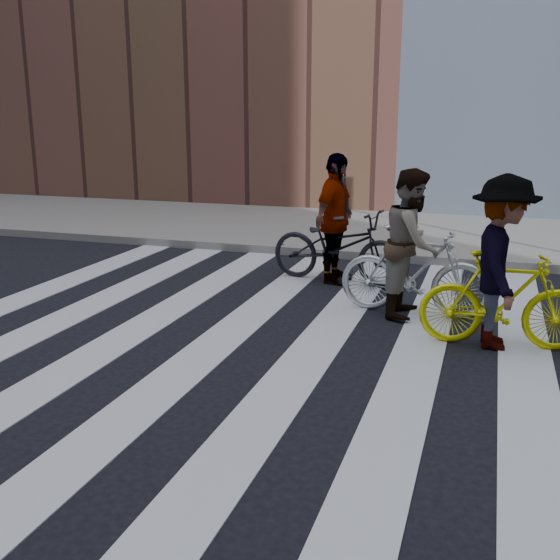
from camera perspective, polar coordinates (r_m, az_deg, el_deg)
The scene contains 9 objects.
ground at distance 7.01m, azimuth -2.33°, elevation -6.80°, with size 100.00×100.00×0.00m, color black.
sidewalk_far at distance 14.03m, azimuth 8.38°, elevation 4.17°, with size 100.00×5.00×0.15m, color gray.
zebra_crosswalk at distance 7.01m, azimuth -2.33°, elevation -6.76°, with size 8.25×10.00×0.01m.
bike_silver_mid at distance 8.49m, azimuth 11.63°, elevation 0.76°, with size 0.54×1.91×1.15m, color silver.
bike_yellow_right at distance 7.57m, azimuth 18.87°, elevation -1.66°, with size 0.51×1.80×1.08m, color #E4E90C.
bike_dark_rear at distance 9.97m, azimuth 5.03°, elevation 2.94°, with size 0.75×2.14×1.12m, color black.
rider_mid at distance 8.42m, azimuth 11.42°, elevation 3.17°, with size 0.91×0.71×1.87m, color slate.
rider_right at distance 7.47m, azimuth 18.74°, elevation 1.42°, with size 1.23×0.71×1.91m, color slate.
rider_rear at distance 9.91m, azimuth 4.80°, elevation 5.32°, with size 1.15×0.48×1.96m, color slate.
Camera 1 is at (2.29, -6.12, 2.54)m, focal length 42.00 mm.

